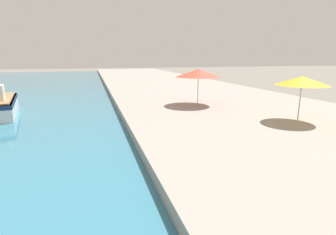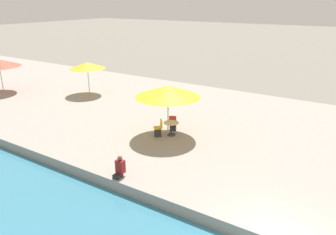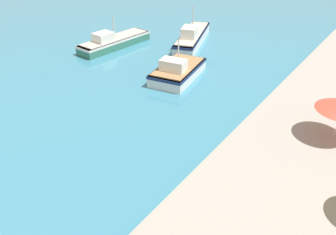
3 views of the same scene
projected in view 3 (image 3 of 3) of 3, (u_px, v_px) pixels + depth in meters
water_basin at (112, 20)px, 48.20m from camera, size 56.00×90.00×0.04m
fishing_boat_near at (178, 70)px, 30.23m from camera, size 4.37×6.89×3.78m
fishing_boat_mid at (114, 41)px, 37.60m from camera, size 3.05×9.46×3.55m
fishing_boat_far at (192, 37)px, 38.34m from camera, size 5.77×10.60×4.41m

